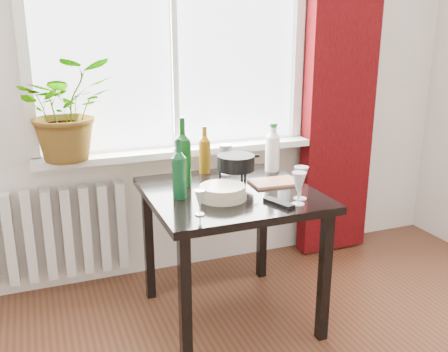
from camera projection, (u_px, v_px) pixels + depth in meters
name	position (u px, v px, depth m)	size (l,w,h in m)	color
window	(172.00, 19.00, 2.91)	(1.72, 0.08, 1.62)	white
windowsill	(179.00, 151.00, 3.07)	(1.72, 0.20, 0.04)	white
curtain	(342.00, 68.00, 3.29)	(0.50, 0.12, 2.56)	#390507
radiator	(58.00, 233.00, 2.96)	(0.80, 0.10, 0.55)	silver
table	(230.00, 207.00, 2.62)	(0.85, 0.85, 0.74)	black
potted_plant	(67.00, 109.00, 2.71)	(0.51, 0.44, 0.56)	#2D7F22
wine_bottle_left	(179.00, 168.00, 2.44)	(0.07, 0.07, 0.30)	#0C401E
wine_bottle_right	(183.00, 151.00, 2.63)	(0.09, 0.09, 0.38)	#0B3B0F
bottle_amber	(205.00, 149.00, 2.87)	(0.07, 0.07, 0.28)	brown
cleaning_bottle	(273.00, 147.00, 2.91)	(0.08, 0.08, 0.29)	white
wineglass_front_right	(299.00, 188.00, 2.36)	(0.07, 0.07, 0.16)	silver
wineglass_far_right	(301.00, 183.00, 2.44)	(0.07, 0.07, 0.17)	silver
wineglass_back_center	(225.00, 159.00, 2.85)	(0.08, 0.08, 0.18)	silver
wineglass_back_left	(179.00, 162.00, 2.82)	(0.07, 0.07, 0.17)	white
wineglass_front_left	(200.00, 203.00, 2.24)	(0.05, 0.05, 0.12)	silver
plate_stack	(222.00, 192.00, 2.46)	(0.24, 0.24, 0.07)	beige
fondue_pot	(236.00, 169.00, 2.69)	(0.23, 0.20, 0.16)	black
tv_remote	(279.00, 203.00, 2.38)	(0.05, 0.17, 0.02)	black
cutting_board	(274.00, 182.00, 2.71)	(0.26, 0.17, 0.01)	#B0744F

